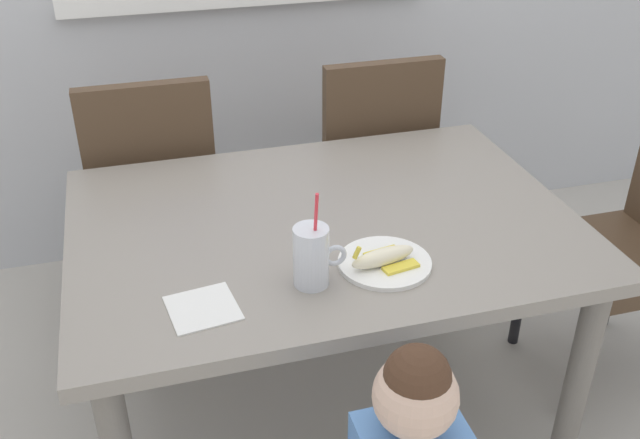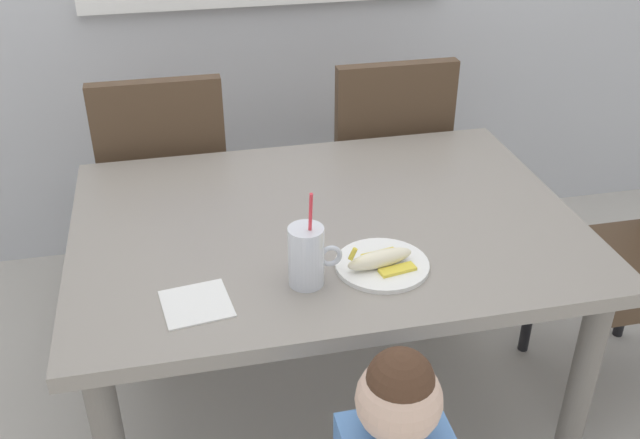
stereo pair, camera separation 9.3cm
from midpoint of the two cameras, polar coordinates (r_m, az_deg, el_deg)
The scene contains 8 objects.
ground_plane at distance 2.40m, azimuth 1.56°, elevation -15.18°, with size 24.00×24.00×0.00m, color #B7B2A8.
dining_table at distance 2.00m, azimuth 1.82°, elevation -2.32°, with size 1.36×0.98×0.73m.
dining_chair_left at distance 2.59m, azimuth -11.11°, elevation 2.82°, with size 0.44×0.45×0.96m.
dining_chair_right at distance 2.70m, azimuth 5.97°, elevation 4.51°, with size 0.44×0.45×0.96m.
milk_cup at distance 1.66m, azimuth 0.55°, elevation -3.18°, with size 0.13×0.08×0.25m.
snack_plate at distance 1.76m, azimuth 6.45°, elevation -3.61°, with size 0.23×0.23×0.01m, color white.
peeled_banana at distance 1.74m, azimuth 6.36°, elevation -3.18°, with size 0.18×0.12×0.07m.
paper_napkin at distance 1.65m, azimuth -8.19°, elevation -6.66°, with size 0.15×0.15×0.00m, color white.
Camera 2 is at (-0.38, -1.64, 1.72)m, focal length 40.34 mm.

